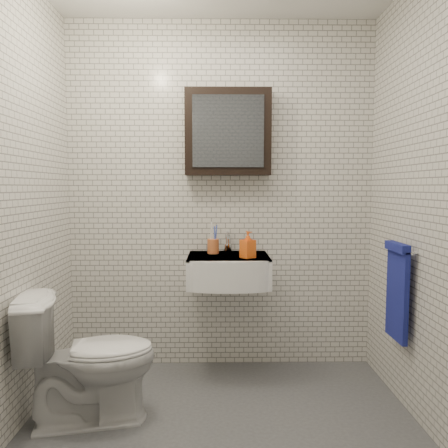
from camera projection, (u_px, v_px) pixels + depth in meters
ground at (222, 438)px, 2.28m from camera, size 2.20×2.00×0.01m
room_shell at (222, 157)px, 2.16m from camera, size 2.22×2.02×2.51m
washbasin at (228, 270)px, 2.95m from camera, size 0.55×0.50×0.20m
faucet at (228, 243)px, 3.13m from camera, size 0.06×0.20×0.15m
mirror_cabinet at (228, 132)px, 3.06m from camera, size 0.60×0.15×0.60m
towel_rail at (397, 287)px, 2.59m from camera, size 0.09×0.30×0.58m
toothbrush_cup at (213, 245)px, 3.08m from camera, size 0.10×0.10×0.22m
soap_bottle at (248, 245)px, 2.88m from camera, size 0.11×0.11×0.18m
toilet at (89, 357)px, 2.44m from camera, size 0.79×0.55×0.74m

